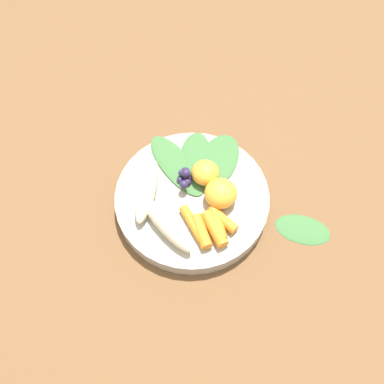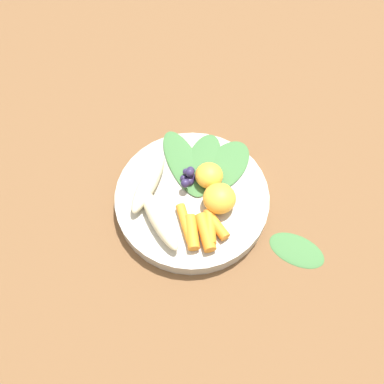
# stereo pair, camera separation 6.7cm
# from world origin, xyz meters

# --- Properties ---
(ground_plane) EXTENTS (2.40, 2.40, 0.00)m
(ground_plane) POSITION_xyz_m (0.00, 0.00, 0.00)
(ground_plane) COLOR brown
(bowl) EXTENTS (0.24, 0.24, 0.03)m
(bowl) POSITION_xyz_m (0.00, 0.00, 0.01)
(bowl) COLOR #B2AD9E
(bowl) RESTS_ON ground_plane
(banana_peeled_left) EXTENTS (0.06, 0.12, 0.03)m
(banana_peeled_left) POSITION_xyz_m (0.07, 0.00, 0.04)
(banana_peeled_left) COLOR beige
(banana_peeled_left) RESTS_ON bowl
(banana_peeled_right) EXTENTS (0.11, 0.07, 0.03)m
(banana_peeled_right) POSITION_xyz_m (0.04, -0.06, 0.04)
(banana_peeled_right) COLOR beige
(banana_peeled_right) RESTS_ON bowl
(orange_segment_near) EXTENTS (0.04, 0.04, 0.03)m
(orange_segment_near) POSITION_xyz_m (-0.04, -0.00, 0.04)
(orange_segment_near) COLOR #F4A833
(orange_segment_near) RESTS_ON bowl
(orange_segment_far) EXTENTS (0.05, 0.05, 0.04)m
(orange_segment_far) POSITION_xyz_m (-0.02, 0.04, 0.05)
(orange_segment_far) COLOR #F4A833
(orange_segment_far) RESTS_ON bowl
(carrot_front) EXTENTS (0.04, 0.06, 0.01)m
(carrot_front) POSITION_xyz_m (0.04, 0.03, 0.03)
(carrot_front) COLOR orange
(carrot_front) RESTS_ON bowl
(carrot_mid_left) EXTENTS (0.05, 0.05, 0.02)m
(carrot_mid_left) POSITION_xyz_m (0.05, 0.05, 0.04)
(carrot_mid_left) COLOR orange
(carrot_mid_left) RESTS_ON bowl
(carrot_mid_right) EXTENTS (0.05, 0.06, 0.02)m
(carrot_mid_right) POSITION_xyz_m (0.03, 0.06, 0.04)
(carrot_mid_right) COLOR orange
(carrot_mid_right) RESTS_ON bowl
(carrot_rear) EXTENTS (0.05, 0.05, 0.02)m
(carrot_rear) POSITION_xyz_m (0.02, 0.06, 0.04)
(carrot_rear) COLOR orange
(carrot_rear) RESTS_ON bowl
(carrot_small) EXTENTS (0.03, 0.05, 0.02)m
(carrot_small) POSITION_xyz_m (0.01, 0.06, 0.03)
(carrot_small) COLOR orange
(carrot_small) RESTS_ON bowl
(blueberry_pile) EXTENTS (0.04, 0.03, 0.03)m
(blueberry_pile) POSITION_xyz_m (-0.02, -0.02, 0.04)
(blueberry_pile) COLOR #2D234C
(blueberry_pile) RESTS_ON bowl
(kale_leaf_left) EXTENTS (0.12, 0.08, 0.00)m
(kale_leaf_left) POSITION_xyz_m (-0.08, -0.00, 0.03)
(kale_leaf_left) COLOR #3D7038
(kale_leaf_left) RESTS_ON bowl
(kale_leaf_right) EXTENTS (0.12, 0.10, 0.00)m
(kale_leaf_right) POSITION_xyz_m (-0.06, -0.03, 0.03)
(kale_leaf_right) COLOR #3D7038
(kale_leaf_right) RESTS_ON bowl
(kale_leaf_rear) EXTENTS (0.10, 0.15, 0.00)m
(kale_leaf_rear) POSITION_xyz_m (-0.03, -0.05, 0.03)
(kale_leaf_rear) COLOR #3D7038
(kale_leaf_rear) RESTS_ON bowl
(kale_leaf_stray) EXTENTS (0.08, 0.10, 0.01)m
(kale_leaf_stray) POSITION_xyz_m (-0.06, 0.17, 0.00)
(kale_leaf_stray) COLOR #3D7038
(kale_leaf_stray) RESTS_ON ground_plane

